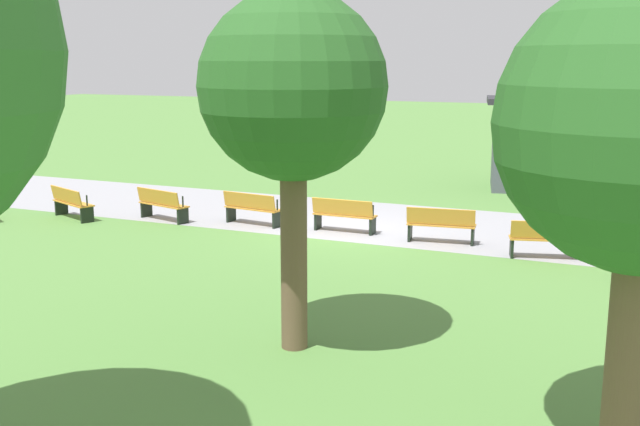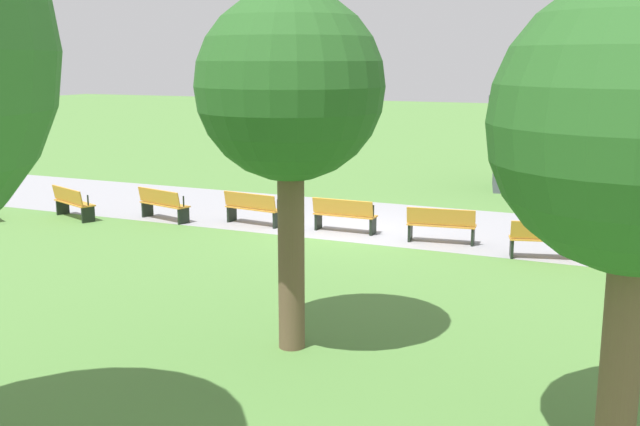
% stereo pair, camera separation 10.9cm
% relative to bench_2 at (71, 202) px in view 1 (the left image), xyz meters
% --- Properties ---
extents(ground_plane, '(120.00, 120.00, 0.00)m').
position_rel_bench_2_xyz_m(ground_plane, '(7.61, 1.54, -0.47)').
color(ground_plane, '#54843D').
extents(path_paving, '(40.51, 5.21, 0.01)m').
position_rel_bench_2_xyz_m(path_paving, '(7.61, 3.12, -0.47)').
color(path_paving, '#939399').
rests_on(path_paving, ground).
extents(bench_2, '(1.70, 1.05, 0.89)m').
position_rel_bench_2_xyz_m(bench_2, '(0.00, 0.00, 0.00)').
color(bench_2, orange).
rests_on(bench_2, ground).
extents(bench_3, '(1.71, 0.87, 0.89)m').
position_rel_bench_2_xyz_m(bench_3, '(2.47, 0.81, 0.00)').
color(bench_3, orange).
rests_on(bench_3, ground).
extents(bench_4, '(1.69, 0.68, 0.89)m').
position_rel_bench_2_xyz_m(bench_4, '(5.02, 1.31, 0.00)').
color(bench_4, orange).
rests_on(bench_4, ground).
extents(bench_5, '(1.64, 0.47, 0.89)m').
position_rel_bench_2_xyz_m(bench_5, '(7.61, 1.47, 0.00)').
color(bench_5, orange).
rests_on(bench_5, ground).
extents(bench_6, '(1.69, 0.68, 0.89)m').
position_rel_bench_2_xyz_m(bench_6, '(10.20, 1.31, 0.00)').
color(bench_6, orange).
rests_on(bench_6, ground).
extents(bench_7, '(1.71, 0.87, 0.89)m').
position_rel_bench_2_xyz_m(bench_7, '(12.75, 0.81, 0.00)').
color(bench_7, orange).
rests_on(bench_7, ground).
extents(tree_0, '(2.78, 2.78, 5.40)m').
position_rel_bench_2_xyz_m(tree_0, '(9.83, -6.20, 3.48)').
color(tree_0, brown).
rests_on(tree_0, ground).
extents(lamp_post, '(0.32, 0.32, 3.94)m').
position_rel_bench_2_xyz_m(lamp_post, '(13.97, 1.83, 2.28)').
color(lamp_post, black).
rests_on(lamp_post, ground).
extents(kiosk, '(3.84, 3.36, 3.13)m').
position_rel_bench_2_xyz_m(kiosk, '(11.16, 10.20, 1.14)').
color(kiosk, '#4C515B').
rests_on(kiosk, ground).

